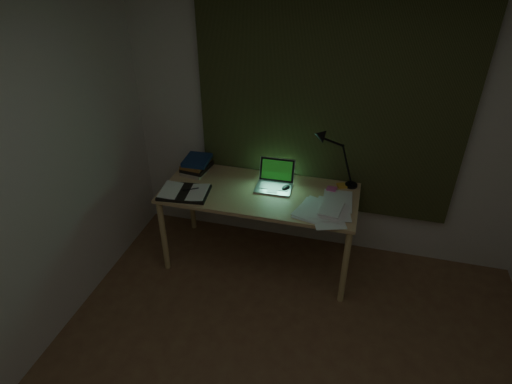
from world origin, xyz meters
TOP-DOWN VIEW (x-y plane):
  - wall_back at (0.00, 2.00)m, footprint 3.50×0.00m
  - curtain at (0.00, 1.96)m, footprint 2.20×0.06m
  - desk at (-0.47, 1.56)m, footprint 1.65×0.72m
  - laptop at (-0.37, 1.63)m, footprint 0.32×0.35m
  - open_textbook at (-1.07, 1.36)m, footprint 0.43×0.33m
  - book_stack at (-1.12, 1.74)m, footprint 0.23×0.27m
  - loose_papers at (0.08, 1.45)m, footprint 0.46×0.48m
  - mouse at (-0.27, 1.65)m, footprint 0.09×0.11m
  - sticky_yellow at (0.19, 1.82)m, footprint 0.10×0.10m
  - sticky_pink at (0.11, 1.74)m, footprint 0.09×0.09m
  - desk_lamp at (0.27, 1.85)m, footprint 0.44×0.37m

SIDE VIEW (x-z plane):
  - desk at x=-0.47m, z-range 0.00..0.75m
  - sticky_yellow at x=0.19m, z-range 0.75..0.77m
  - sticky_pink at x=0.11m, z-range 0.75..0.77m
  - loose_papers at x=0.08m, z-range 0.75..0.77m
  - open_textbook at x=-1.07m, z-range 0.75..0.79m
  - mouse at x=-0.27m, z-range 0.75..0.79m
  - book_stack at x=-1.12m, z-range 0.75..0.89m
  - laptop at x=-0.37m, z-range 0.75..0.97m
  - desk_lamp at x=0.27m, z-range 0.75..1.32m
  - wall_back at x=0.00m, z-range 0.00..2.50m
  - curtain at x=0.00m, z-range 0.45..2.45m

